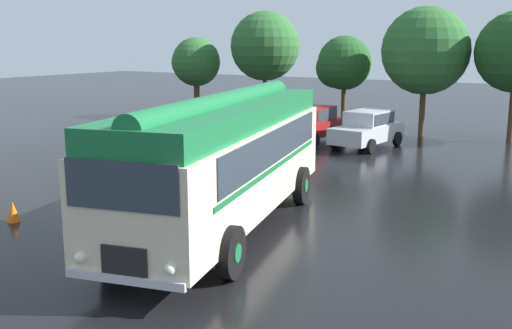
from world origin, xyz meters
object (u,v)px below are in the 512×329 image
car_near_left (311,124)px  traffic_cone (13,212)px  vintage_bus (224,156)px  car_mid_left (368,129)px

car_near_left → traffic_cone: bearing=-93.4°
vintage_bus → car_mid_left: 13.32m
car_near_left → car_mid_left: (2.84, -0.05, 0.00)m
car_near_left → traffic_cone: size_ratio=7.72×
car_near_left → car_mid_left: bearing=-0.9°
traffic_cone → car_near_left: bearing=86.6°
car_mid_left → traffic_cone: (-3.79, -15.73, -0.57)m
vintage_bus → traffic_cone: 5.92m
car_near_left → car_mid_left: 2.84m
car_mid_left → traffic_cone: 16.19m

